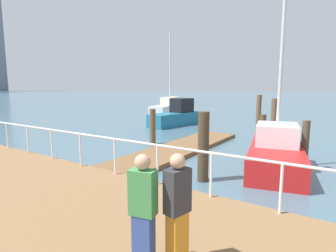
% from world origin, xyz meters
% --- Properties ---
extents(ground_plane, '(300.00, 300.00, 0.00)m').
position_xyz_m(ground_plane, '(0.00, 20.00, 0.00)').
color(ground_plane, '#476675').
extents(floating_dock, '(10.01, 2.00, 0.18)m').
position_xyz_m(floating_dock, '(1.50, 11.50, 0.09)').
color(floating_dock, brown).
rests_on(floating_dock, ground_plane).
extents(boardwalk_railing, '(0.06, 24.49, 1.08)m').
position_xyz_m(boardwalk_railing, '(-3.15, 9.16, 1.23)').
color(boardwalk_railing, white).
rests_on(boardwalk_railing, boardwalk).
extents(dock_piling_0, '(0.25, 0.25, 1.78)m').
position_xyz_m(dock_piling_0, '(1.79, 6.29, 0.89)').
color(dock_piling_0, brown).
rests_on(dock_piling_0, ground_plane).
extents(dock_piling_1, '(0.36, 0.36, 2.22)m').
position_xyz_m(dock_piling_1, '(8.39, 8.81, 1.11)').
color(dock_piling_1, brown).
rests_on(dock_piling_1, ground_plane).
extents(dock_piling_2, '(0.25, 0.25, 2.50)m').
position_xyz_m(dock_piling_2, '(5.89, 9.06, 1.25)').
color(dock_piling_2, brown).
rests_on(dock_piling_2, ground_plane).
extents(dock_piling_3, '(0.34, 0.34, 2.19)m').
position_xyz_m(dock_piling_3, '(-1.25, 8.77, 1.10)').
color(dock_piling_3, '#473826').
rests_on(dock_piling_3, ground_plane).
extents(dock_piling_4, '(0.31, 0.31, 1.81)m').
position_xyz_m(dock_piling_4, '(2.32, 13.38, 0.91)').
color(dock_piling_4, brown).
rests_on(dock_piling_4, ground_plane).
extents(dock_piling_5, '(0.33, 0.33, 1.53)m').
position_xyz_m(dock_piling_5, '(5.48, 8.72, 0.76)').
color(dock_piling_5, brown).
rests_on(dock_piling_5, ground_plane).
extents(moored_boat_0, '(4.86, 2.23, 2.02)m').
position_xyz_m(moored_boat_0, '(8.85, 15.92, 0.71)').
color(moored_boat_0, '#1E6B8C').
rests_on(moored_boat_0, ground_plane).
extents(moored_boat_1, '(5.06, 2.74, 6.78)m').
position_xyz_m(moored_boat_1, '(1.49, 7.18, 0.61)').
color(moored_boat_1, red).
rests_on(moored_boat_1, ground_plane).
extents(moored_boat_2, '(7.22, 2.79, 8.19)m').
position_xyz_m(moored_boat_2, '(14.87, 20.46, 0.74)').
color(moored_boat_2, white).
rests_on(moored_boat_2, ground_plane).
extents(pedestrian_0, '(0.29, 0.40, 1.66)m').
position_xyz_m(pedestrian_0, '(-5.99, 7.37, 1.26)').
color(pedestrian_0, '#334C99').
rests_on(pedestrian_0, boardwalk).
extents(pedestrian_2, '(0.40, 0.30, 1.66)m').
position_xyz_m(pedestrian_2, '(-5.68, 7.00, 1.26)').
color(pedestrian_2, orange).
rests_on(pedestrian_2, boardwalk).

